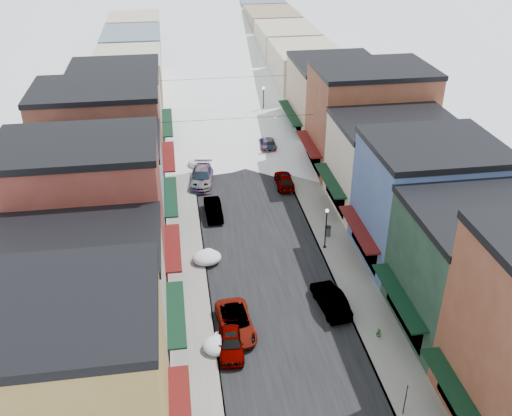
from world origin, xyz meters
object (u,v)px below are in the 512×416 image
object	(u,v)px
car_silver_sedan	(231,342)
car_dark_hatch	(213,209)
car_green_sedan	(331,300)
streetlamp_near	(326,224)
car_white_suv	(236,323)
trash_can	(328,231)

from	to	relation	value
car_silver_sedan	car_dark_hatch	bearing A→B (deg)	92.92
car_dark_hatch	car_green_sedan	bearing A→B (deg)	-65.29
car_dark_hatch	car_green_sedan	distance (m)	16.91
car_silver_sedan	car_green_sedan	world-z (taller)	car_green_sedan
car_silver_sedan	streetlamp_near	size ratio (longest dim) A/B	1.09
car_silver_sedan	car_white_suv	bearing A→B (deg)	78.22
car_green_sedan	car_silver_sedan	bearing A→B (deg)	16.32
car_silver_sedan	trash_can	size ratio (longest dim) A/B	4.41
car_silver_sedan	car_green_sedan	distance (m)	8.58
trash_can	car_dark_hatch	bearing A→B (deg)	151.43
trash_can	car_silver_sedan	bearing A→B (deg)	-128.10
car_white_suv	car_dark_hatch	size ratio (longest dim) A/B	1.18
car_silver_sedan	streetlamp_near	bearing A→B (deg)	53.91
car_silver_sedan	car_dark_hatch	distance (m)	18.50
car_silver_sedan	car_dark_hatch	world-z (taller)	car_dark_hatch
car_silver_sedan	trash_can	xyz separation A→B (m)	(10.28, 13.11, -0.08)
trash_can	car_green_sedan	bearing A→B (deg)	-103.71
car_dark_hatch	streetlamp_near	size ratio (longest dim) A/B	1.12
car_silver_sedan	car_green_sedan	bearing A→B (deg)	27.07
streetlamp_near	trash_can	bearing A→B (deg)	67.77
car_white_suv	car_silver_sedan	world-z (taller)	car_silver_sedan
trash_can	streetlamp_near	bearing A→B (deg)	-112.23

